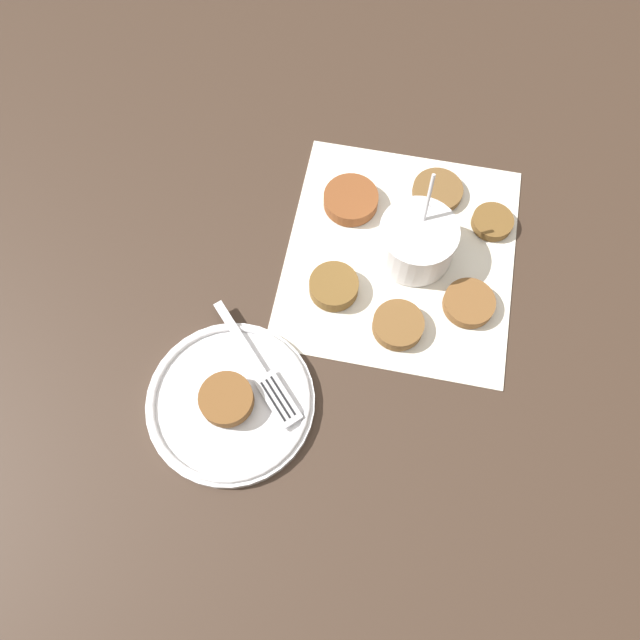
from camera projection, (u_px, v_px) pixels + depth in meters
name	position (u px, v px, depth m)	size (l,w,h in m)	color
ground_plane	(413.00, 254.00, 0.88)	(4.00, 4.00, 0.00)	#38281E
napkin	(400.00, 255.00, 0.88)	(0.38, 0.36, 0.00)	silver
sauce_bowl	(420.00, 243.00, 0.85)	(0.12, 0.11, 0.13)	silver
fritter_0	(334.00, 286.00, 0.84)	(0.07, 0.07, 0.02)	brown
fritter_1	(438.00, 191.00, 0.91)	(0.07, 0.07, 0.01)	brown
fritter_2	(398.00, 325.00, 0.82)	(0.07, 0.07, 0.02)	brown
fritter_3	(492.00, 222.00, 0.89)	(0.06, 0.06, 0.01)	brown
fritter_4	(351.00, 200.00, 0.90)	(0.08, 0.08, 0.02)	brown
fritter_5	(469.00, 303.00, 0.84)	(0.07, 0.07, 0.02)	brown
serving_plate	(231.00, 402.00, 0.79)	(0.21, 0.21, 0.02)	silver
fritter_on_plate	(226.00, 399.00, 0.77)	(0.07, 0.07, 0.02)	brown
fork	(263.00, 374.00, 0.79)	(0.14, 0.16, 0.00)	silver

